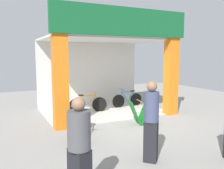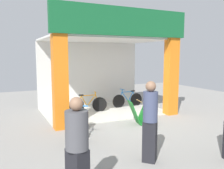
{
  "view_description": "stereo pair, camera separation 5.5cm",
  "coord_description": "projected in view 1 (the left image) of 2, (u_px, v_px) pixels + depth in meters",
  "views": [
    {
      "loc": [
        -3.82,
        -7.0,
        2.21
      ],
      "look_at": [
        0.0,
        0.75,
        1.15
      ],
      "focal_mm": 38.66,
      "sensor_mm": 36.0,
      "label": 1
    },
    {
      "loc": [
        -3.77,
        -7.03,
        2.21
      ],
      "look_at": [
        0.0,
        0.75,
        1.15
      ],
      "focal_mm": 38.66,
      "sensor_mm": 36.0,
      "label": 2
    }
  ],
  "objects": [
    {
      "name": "shop_facade",
      "position": [
        104.0,
        62.0,
        9.2
      ],
      "size": [
        4.76,
        3.32,
        3.71
      ],
      "color": "beige",
      "rests_on": "ground"
    },
    {
      "name": "sandwich_board_sign",
      "position": [
        139.0,
        112.0,
        7.73
      ],
      "size": [
        0.75,
        0.61,
        0.78
      ],
      "color": "#197226",
      "rests_on": "ground"
    },
    {
      "name": "ground_plane",
      "position": [
        122.0,
        120.0,
        8.18
      ],
      "size": [
        17.13,
        17.13,
        0.0
      ],
      "primitive_type": "plane",
      "color": "gray",
      "rests_on": "ground"
    },
    {
      "name": "bicycle_parked_0",
      "position": [
        82.0,
        123.0,
        6.58
      ],
      "size": [
        0.74,
        1.53,
        0.92
      ],
      "color": "black",
      "rests_on": "ground"
    },
    {
      "name": "bicycle_inside_0",
      "position": [
        88.0,
        104.0,
        9.3
      ],
      "size": [
        1.44,
        0.43,
        0.81
      ],
      "color": "black",
      "rests_on": "ground"
    },
    {
      "name": "pedestrian_2",
      "position": [
        151.0,
        121.0,
        4.94
      ],
      "size": [
        0.42,
        0.42,
        1.69
      ],
      "color": "black",
      "rests_on": "ground"
    },
    {
      "name": "bicycle_inside_1",
      "position": [
        127.0,
        100.0,
        10.3
      ],
      "size": [
        1.43,
        0.39,
        0.79
      ],
      "color": "black",
      "rests_on": "ground"
    },
    {
      "name": "pedestrian_0",
      "position": [
        79.0,
        148.0,
        3.59
      ],
      "size": [
        0.44,
        0.44,
        1.6
      ],
      "color": "black",
      "rests_on": "ground"
    }
  ]
}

